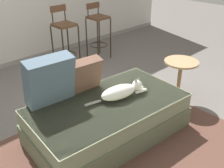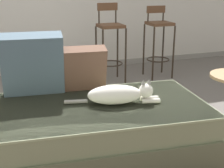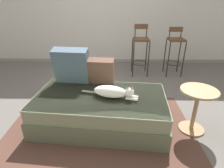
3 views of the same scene
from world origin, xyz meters
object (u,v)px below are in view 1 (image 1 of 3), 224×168
object	(u,v)px
throw_pillow_middle	(85,75)
bar_stool_near_window	(64,35)
couch	(108,118)
throw_pillow_corner	(50,80)
bar_stool_by_doorway	(98,27)
side_table	(180,75)
cat	(121,91)

from	to	relation	value
throw_pillow_middle	bar_stool_near_window	distance (m)	1.62
couch	throw_pillow_corner	distance (m)	0.76
bar_stool_by_doorway	side_table	distance (m)	1.96
cat	couch	bearing A→B (deg)	169.22
bar_stool_by_doorway	throw_pillow_middle	bearing A→B (deg)	-135.17
throw_pillow_corner	cat	world-z (taller)	throw_pillow_corner
couch	cat	world-z (taller)	cat
bar_stool_by_doorway	bar_stool_near_window	bearing A→B (deg)	179.96
side_table	bar_stool_by_doorway	bearing A→B (deg)	82.49
throw_pillow_middle	bar_stool_near_window	bearing A→B (deg)	63.26
throw_pillow_corner	cat	xyz separation A→B (m)	(0.59, -0.44, -0.18)
side_table	throw_pillow_middle	bearing A→B (deg)	158.21
throw_pillow_middle	side_table	size ratio (longest dim) A/B	0.67
throw_pillow_corner	cat	size ratio (longest dim) A/B	0.71
bar_stool_near_window	bar_stool_by_doorway	distance (m)	0.73
bar_stool_near_window	couch	bearing A→B (deg)	-111.62
throw_pillow_corner	cat	distance (m)	0.76
side_table	couch	bearing A→B (deg)	174.76
throw_pillow_middle	cat	size ratio (longest dim) A/B	0.53
bar_stool_near_window	cat	bearing A→B (deg)	-106.86
couch	cat	xyz separation A→B (m)	(0.16, -0.03, 0.29)
bar_stool_near_window	side_table	size ratio (longest dim) A/B	1.83
cat	bar_stool_by_doorway	bearing A→B (deg)	55.16
throw_pillow_corner	throw_pillow_middle	distance (m)	0.43
couch	bar_stool_by_doorway	distance (m)	2.35
bar_stool_near_window	bar_stool_by_doorway	size ratio (longest dim) A/B	1.05
couch	bar_stool_near_window	world-z (taller)	bar_stool_near_window
couch	side_table	bearing A→B (deg)	-5.24
cat	bar_stool_by_doorway	world-z (taller)	bar_stool_by_doorway
throw_pillow_corner	side_table	distance (m)	1.73
throw_pillow_corner	throw_pillow_middle	bearing A→B (deg)	-5.24
bar_stool_near_window	bar_stool_by_doorway	bearing A→B (deg)	-0.04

